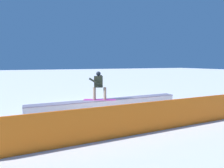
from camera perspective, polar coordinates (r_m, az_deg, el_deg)
The scene contains 4 objects.
ground_plane at distance 9.53m, azimuth -1.14°, elevation -7.59°, with size 120.00×120.00×0.00m, color white.
grind_box at distance 9.47m, azimuth -1.14°, elevation -6.20°, with size 7.65×0.70×0.52m.
snowboarder at distance 9.15m, azimuth -3.98°, elevation -0.17°, with size 1.52×0.86×1.37m.
safety_fence at distance 6.46m, azimuth 10.39°, elevation -9.78°, with size 10.38×0.06×1.02m, color orange.
Camera 1 is at (3.44, 8.59, 2.29)m, focal length 30.73 mm.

